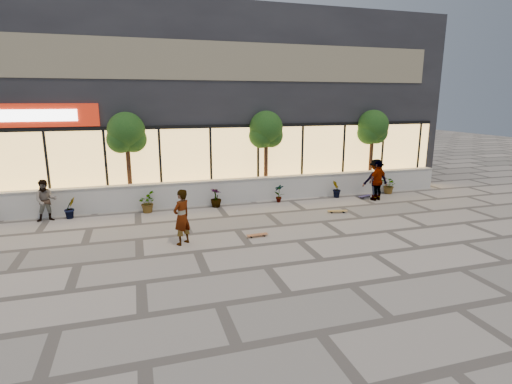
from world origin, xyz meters
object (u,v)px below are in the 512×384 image
object	(u,v)px
skater_left	(46,201)
skater_right_far	(376,179)
skater_right_near	(378,181)
skateboard_right_far	(365,196)
tree_mideast	(266,132)
tree_midwest	(127,135)
skateboard_center	(257,235)
skater_center	(182,217)
skateboard_right_near	(337,211)
tree_east	(373,129)

from	to	relation	value
skater_left	skater_right_far	world-z (taller)	skater_right_far
skater_right_near	skateboard_right_far	size ratio (longest dim) A/B	2.36
tree_mideast	tree_midwest	bearing A→B (deg)	180.00
skater_left	skateboard_center	xyz separation A→B (m)	(6.92, -3.93, -0.71)
skater_center	skater_left	distance (m)	5.95
skater_left	skater_right_near	size ratio (longest dim) A/B	0.88
skateboard_right_near	skateboard_center	bearing A→B (deg)	-142.19
skater_center	skateboard_right_near	bearing A→B (deg)	156.22
tree_mideast	skater_center	size ratio (longest dim) A/B	2.24
skater_right_near	skater_center	bearing A→B (deg)	1.45
skater_right_far	skateboard_right_near	distance (m)	3.27
skateboard_center	skateboard_right_near	size ratio (longest dim) A/B	0.90
skater_center	skateboard_center	distance (m)	2.55
tree_mideast	skater_right_far	bearing A→B (deg)	-22.81
tree_mideast	tree_east	size ratio (longest dim) A/B	1.00
tree_mideast	skateboard_right_near	bearing A→B (deg)	-62.36
skateboard_right_near	skateboard_right_far	size ratio (longest dim) A/B	1.08
skater_right_near	skateboard_center	world-z (taller)	skater_right_near
skateboard_right_near	skateboard_right_far	distance (m)	3.11
skater_left	skateboard_right_far	distance (m)	13.27
tree_mideast	skateboard_center	world-z (taller)	tree_mideast
skater_right_far	skateboard_right_far	size ratio (longest dim) A/B	2.40
tree_east	skateboard_center	size ratio (longest dim) A/B	5.40
skater_right_near	skateboard_right_far	world-z (taller)	skater_right_near
skateboard_right_far	skateboard_center	bearing A→B (deg)	-170.61
skater_center	skater_left	bearing A→B (deg)	-80.13
skateboard_right_far	tree_east	bearing A→B (deg)	31.90
tree_east	skater_center	world-z (taller)	tree_east
skater_left	skateboard_center	size ratio (longest dim) A/B	2.16
tree_midwest	tree_mideast	size ratio (longest dim) A/B	1.00
tree_mideast	skater_right_near	distance (m)	5.43
tree_east	skater_right_far	size ratio (longest dim) A/B	2.17
skater_left	skateboard_right_near	bearing A→B (deg)	-18.64
tree_mideast	skateboard_center	xyz separation A→B (m)	(-2.04, -5.33, -2.91)
skater_right_near	skater_left	bearing A→B (deg)	-20.95
tree_midwest	skateboard_center	xyz separation A→B (m)	(3.96, -5.33, -2.91)
tree_midwest	skater_left	world-z (taller)	tree_midwest
skater_center	skateboard_right_far	bearing A→B (deg)	163.45
tree_mideast	tree_east	world-z (taller)	same
tree_mideast	skater_right_near	world-z (taller)	tree_mideast
skater_center	skateboard_right_far	size ratio (longest dim) A/B	2.33
tree_midwest	skater_left	xyz separation A→B (m)	(-2.96, -1.40, -2.20)
tree_mideast	tree_east	xyz separation A→B (m)	(5.50, 0.00, 0.00)
skater_right_far	skater_center	bearing A→B (deg)	27.84
skateboard_center	skateboard_right_far	world-z (taller)	skateboard_right_far
tree_east	skater_left	bearing A→B (deg)	-174.47
tree_mideast	skateboard_right_near	size ratio (longest dim) A/B	4.84
skater_center	skateboard_right_near	world-z (taller)	skater_center
skater_right_far	skateboard_center	world-z (taller)	skater_right_far
tree_midwest	skater_right_near	xyz separation A→B (m)	(10.50, -2.19, -2.10)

